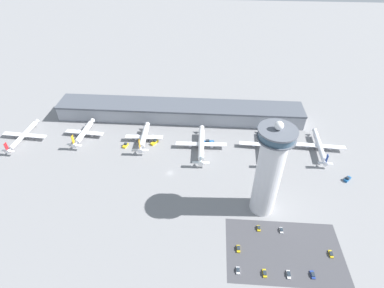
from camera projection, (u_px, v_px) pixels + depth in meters
name	position (u px, v px, depth m)	size (l,w,h in m)	color
ground_plane	(170.00, 173.00, 213.53)	(1000.00, 1000.00, 0.00)	gray
terminal_building	(180.00, 112.00, 263.45)	(212.75, 25.00, 14.32)	#9399A3
control_tower	(269.00, 170.00, 169.08)	(20.58, 20.58, 65.66)	silver
parking_lot_surface	(284.00, 251.00, 165.33)	(64.00, 40.00, 0.01)	#424247
airplane_gate_alpha	(24.00, 135.00, 242.01)	(36.83, 42.77, 11.44)	white
airplane_gate_bravo	(84.00, 132.00, 244.63)	(32.19, 36.42, 13.27)	white
airplane_gate_charlie	(144.00, 137.00, 239.30)	(30.43, 35.77, 14.26)	white
airplane_gate_delta	(201.00, 144.00, 232.38)	(39.99, 45.12, 13.72)	white
airplane_gate_echo	(264.00, 145.00, 232.55)	(38.42, 44.97, 11.42)	silver
airplane_gate_foxtrot	(319.00, 146.00, 230.88)	(40.21, 42.52, 12.25)	silver
service_truck_catering	(125.00, 145.00, 236.62)	(4.04, 6.00, 2.77)	black
service_truck_fuel	(209.00, 142.00, 240.21)	(8.53, 3.23, 2.67)	black
service_truck_baggage	(155.00, 142.00, 239.51)	(5.91, 7.33, 3.17)	black
service_truck_water	(347.00, 179.00, 207.41)	(5.98, 5.96, 3.05)	black
car_yellow_taxi	(259.00, 228.00, 176.50)	(1.90, 4.07, 1.45)	black
car_white_wagon	(289.00, 274.00, 154.49)	(1.99, 4.74, 1.38)	black
car_navy_sedan	(238.00, 270.00, 156.19)	(1.81, 4.08, 1.37)	black
car_black_suv	(281.00, 230.00, 175.42)	(1.87, 4.13, 1.41)	black
car_grey_coupe	(331.00, 254.00, 163.48)	(1.72, 4.61, 1.45)	black
car_blue_compact	(238.00, 249.00, 165.99)	(1.85, 4.57, 1.53)	black
car_silver_sedan	(265.00, 273.00, 154.93)	(1.94, 4.55, 1.48)	black
car_maroon_suv	(313.00, 275.00, 154.36)	(1.99, 4.49, 1.38)	black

